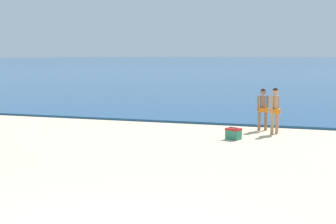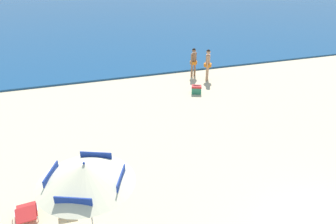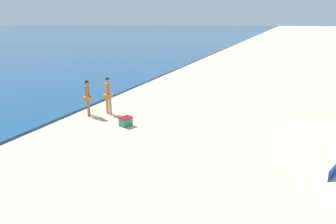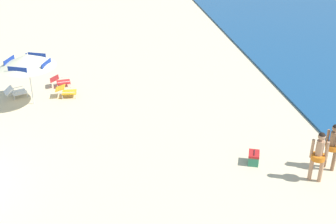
# 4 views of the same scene
# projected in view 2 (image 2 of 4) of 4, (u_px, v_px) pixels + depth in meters

# --- Properties ---
(beach_umbrella_striped_main) EXTENTS (2.75, 2.74, 2.27)m
(beach_umbrella_striped_main) POSITION_uv_depth(u_px,v_px,m) (85.00, 174.00, 7.21)
(beach_umbrella_striped_main) COLOR silver
(beach_umbrella_striped_main) RESTS_ON ground
(lounge_chair_beside_umbrella) EXTENTS (0.64, 0.93, 0.51)m
(lounge_chair_beside_umbrella) POSITION_uv_depth(u_px,v_px,m) (26.00, 212.00, 8.44)
(lounge_chair_beside_umbrella) COLOR red
(lounge_chair_beside_umbrella) RESTS_ON ground
(lounge_chair_facing_sea) EXTENTS (0.62, 0.90, 0.50)m
(lounge_chair_facing_sea) POSITION_uv_depth(u_px,v_px,m) (71.00, 196.00, 8.99)
(lounge_chair_facing_sea) COLOR gold
(lounge_chair_facing_sea) RESTS_ON ground
(person_standing_near_shore) EXTENTS (0.43, 0.40, 1.64)m
(person_standing_near_shore) POSITION_uv_depth(u_px,v_px,m) (194.00, 60.00, 17.86)
(person_standing_near_shore) COLOR #8C6042
(person_standing_near_shore) RESTS_ON ground
(person_standing_beside) EXTENTS (0.42, 0.46, 1.73)m
(person_standing_beside) POSITION_uv_depth(u_px,v_px,m) (208.00, 63.00, 17.34)
(person_standing_beside) COLOR tan
(person_standing_beside) RESTS_ON ground
(cooler_box) EXTENTS (0.59, 0.51, 0.43)m
(cooler_box) POSITION_uv_depth(u_px,v_px,m) (196.00, 89.00, 16.04)
(cooler_box) COLOR #2D7F5B
(cooler_box) RESTS_ON ground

